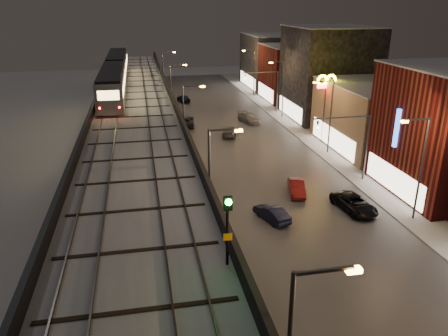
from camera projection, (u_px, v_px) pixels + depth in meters
road_surface at (245, 147)px, 56.07m from camera, size 17.00×120.00×0.06m
sidewalk_right at (319, 143)px, 57.85m from camera, size 4.00×120.00×0.14m
under_viaduct_pavement at (139, 154)px, 53.66m from camera, size 11.00×120.00×0.06m
elevated_viaduct at (136, 116)px, 48.77m from camera, size 9.00×100.00×6.30m
viaduct_trackbed at (135, 109)px, 48.61m from camera, size 8.40×100.00×0.32m
viaduct_parapet_streetside at (174, 103)px, 49.25m from camera, size 0.30×100.00×1.10m
viaduct_parapet_far at (94, 106)px, 47.70m from camera, size 0.30×100.00×1.10m
building_c at (379, 116)px, 54.84m from camera, size 12.20×15.20×8.16m
building_d at (329, 73)px, 68.44m from camera, size 12.20×13.20×14.16m
building_e at (297, 73)px, 81.99m from camera, size 12.20×12.20×10.16m
building_f at (275, 61)px, 94.66m from camera, size 12.20×16.20×11.16m
streetlight_left_1 at (213, 178)px, 32.62m from camera, size 2.57×0.28×9.00m
streetlight_right_1 at (419, 162)px, 35.70m from camera, size 2.56×0.28×9.00m
streetlight_left_2 at (186, 119)px, 49.13m from camera, size 2.57×0.28×9.00m
streetlight_right_2 at (329, 112)px, 52.21m from camera, size 2.56×0.28×9.00m
streetlight_left_3 at (173, 89)px, 65.64m from camera, size 2.57×0.28×9.00m
streetlight_right_3 at (282, 85)px, 68.71m from camera, size 2.56×0.28×9.00m
streetlight_left_4 at (165, 72)px, 82.15m from camera, size 2.57×0.28×9.00m
streetlight_right_4 at (253, 69)px, 85.22m from camera, size 2.56×0.28×9.00m
traffic_light_rig_a at (357, 140)px, 44.05m from camera, size 6.10×0.34×7.00m
traffic_light_rig_b at (271, 87)px, 71.57m from camera, size 6.10×0.34×7.00m
subway_train at (115, 73)px, 60.23m from camera, size 2.90×35.38×3.47m
rail_signal at (228, 217)px, 18.45m from camera, size 0.39×0.45×3.36m
car_near_white at (272, 214)px, 37.18m from camera, size 2.56×4.09×1.27m
car_mid_silver at (186, 121)px, 65.73m from camera, size 2.93×5.30×1.40m
car_mid_dark at (230, 132)px, 60.74m from camera, size 3.05×4.72×1.27m
car_far_white at (183, 99)px, 81.25m from camera, size 2.40×4.32×1.39m
car_onc_silver at (297, 188)px, 42.26m from camera, size 2.27×4.23×1.32m
car_onc_dark at (354, 204)px, 38.81m from camera, size 3.01×5.31×1.40m
car_onc_white at (249, 118)px, 67.41m from camera, size 3.22×5.30×1.44m
sign_mcdonalds at (326, 89)px, 55.57m from camera, size 2.68×0.49×8.99m
sign_carwash at (402, 135)px, 40.81m from camera, size 1.61×0.35×8.37m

